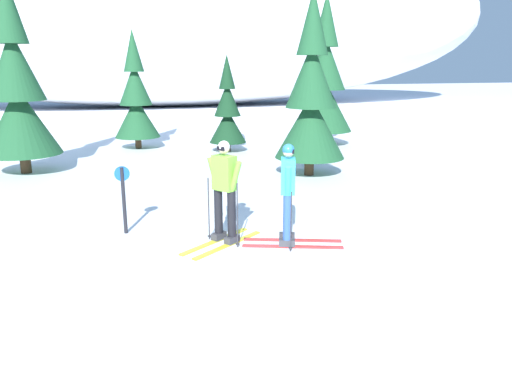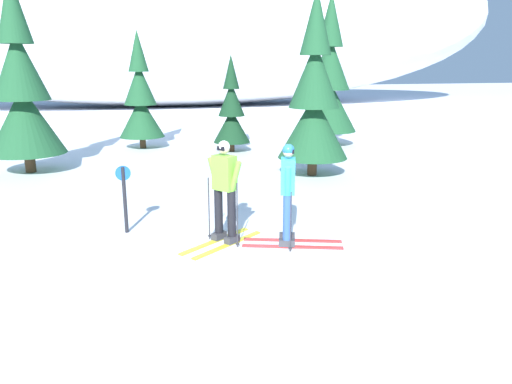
{
  "view_description": "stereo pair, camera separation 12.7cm",
  "coord_description": "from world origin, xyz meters",
  "px_view_note": "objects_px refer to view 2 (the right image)",
  "views": [
    {
      "loc": [
        -2.31,
        -7.13,
        3.15
      ],
      "look_at": [
        -0.08,
        0.97,
        0.95
      ],
      "focal_mm": 34.86,
      "sensor_mm": 36.0,
      "label": 1
    },
    {
      "loc": [
        -2.19,
        -7.16,
        3.15
      ],
      "look_at": [
        -0.08,
        0.97,
        0.95
      ],
      "focal_mm": 34.86,
      "sensor_mm": 36.0,
      "label": 2
    }
  ],
  "objects_px": {
    "skier_lime_jacket": "(224,190)",
    "pine_tree_center_left": "(140,100)",
    "trail_marker_post": "(124,195)",
    "pine_tree_center_right": "(314,100)",
    "skier_cyan_jacket": "(288,193)",
    "pine_tree_far_left": "(22,92)",
    "pine_tree_far_right": "(329,83)",
    "pine_tree_center": "(232,112)"
  },
  "relations": [
    {
      "from": "skier_lime_jacket",
      "to": "pine_tree_center_left",
      "type": "distance_m",
      "value": 10.84
    },
    {
      "from": "pine_tree_center",
      "to": "pine_tree_center_right",
      "type": "xyz_separation_m",
      "value": [
        1.42,
        -4.4,
        0.7
      ]
    },
    {
      "from": "pine_tree_center_right",
      "to": "trail_marker_post",
      "type": "xyz_separation_m",
      "value": [
        -5.2,
        -3.79,
        -1.39
      ]
    },
    {
      "from": "skier_cyan_jacket",
      "to": "pine_tree_center_left",
      "type": "xyz_separation_m",
      "value": [
        -2.1,
        11.14,
        0.85
      ]
    },
    {
      "from": "skier_lime_jacket",
      "to": "pine_tree_center_left",
      "type": "bearing_deg",
      "value": 95.56
    },
    {
      "from": "pine_tree_center",
      "to": "trail_marker_post",
      "type": "xyz_separation_m",
      "value": [
        -3.77,
        -8.18,
        -0.69
      ]
    },
    {
      "from": "skier_lime_jacket",
      "to": "skier_cyan_jacket",
      "type": "bearing_deg",
      "value": -20.06
    },
    {
      "from": "pine_tree_center_left",
      "to": "trail_marker_post",
      "type": "height_order",
      "value": "pine_tree_center_left"
    },
    {
      "from": "pine_tree_far_right",
      "to": "trail_marker_post",
      "type": "distance_m",
      "value": 11.63
    },
    {
      "from": "trail_marker_post",
      "to": "skier_lime_jacket",
      "type": "bearing_deg",
      "value": -30.23
    },
    {
      "from": "skier_lime_jacket",
      "to": "pine_tree_far_right",
      "type": "xyz_separation_m",
      "value": [
        5.93,
        9.61,
        1.4
      ]
    },
    {
      "from": "skier_lime_jacket",
      "to": "pine_tree_center_left",
      "type": "relative_size",
      "value": 0.43
    },
    {
      "from": "pine_tree_center_left",
      "to": "trail_marker_post",
      "type": "relative_size",
      "value": 3.32
    },
    {
      "from": "trail_marker_post",
      "to": "pine_tree_center_right",
      "type": "bearing_deg",
      "value": 36.07
    },
    {
      "from": "pine_tree_far_left",
      "to": "pine_tree_center",
      "type": "height_order",
      "value": "pine_tree_far_left"
    },
    {
      "from": "skier_lime_jacket",
      "to": "pine_tree_center_right",
      "type": "xyz_separation_m",
      "value": [
        3.48,
        4.78,
        1.17
      ]
    },
    {
      "from": "pine_tree_far_right",
      "to": "pine_tree_center",
      "type": "bearing_deg",
      "value": -173.62
    },
    {
      "from": "pine_tree_center_left",
      "to": "trail_marker_post",
      "type": "bearing_deg",
      "value": -93.91
    },
    {
      "from": "skier_cyan_jacket",
      "to": "pine_tree_center_left",
      "type": "bearing_deg",
      "value": 100.68
    },
    {
      "from": "pine_tree_center_left",
      "to": "pine_tree_far_right",
      "type": "height_order",
      "value": "pine_tree_far_right"
    },
    {
      "from": "pine_tree_center",
      "to": "pine_tree_far_right",
      "type": "relative_size",
      "value": 0.61
    },
    {
      "from": "skier_lime_jacket",
      "to": "pine_tree_center_right",
      "type": "height_order",
      "value": "pine_tree_center_right"
    },
    {
      "from": "pine_tree_center_left",
      "to": "pine_tree_center",
      "type": "distance_m",
      "value": 3.5
    },
    {
      "from": "skier_lime_jacket",
      "to": "pine_tree_far_right",
      "type": "relative_size",
      "value": 0.33
    },
    {
      "from": "pine_tree_center_right",
      "to": "pine_tree_far_left",
      "type": "bearing_deg",
      "value": 162.67
    },
    {
      "from": "skier_cyan_jacket",
      "to": "pine_tree_center",
      "type": "distance_m",
      "value": 9.63
    },
    {
      "from": "skier_cyan_jacket",
      "to": "pine_tree_far_left",
      "type": "relative_size",
      "value": 0.33
    },
    {
      "from": "pine_tree_far_left",
      "to": "pine_tree_far_right",
      "type": "relative_size",
      "value": 0.98
    },
    {
      "from": "pine_tree_far_left",
      "to": "pine_tree_center_right",
      "type": "bearing_deg",
      "value": -17.33
    },
    {
      "from": "skier_cyan_jacket",
      "to": "trail_marker_post",
      "type": "xyz_separation_m",
      "value": [
        -2.77,
        1.38,
        -0.21
      ]
    },
    {
      "from": "pine_tree_center_right",
      "to": "pine_tree_center_left",
      "type": "bearing_deg",
      "value": 127.18
    },
    {
      "from": "pine_tree_far_left",
      "to": "pine_tree_center",
      "type": "xyz_separation_m",
      "value": [
        6.48,
        1.93,
        -0.9
      ]
    },
    {
      "from": "pine_tree_center_left",
      "to": "trail_marker_post",
      "type": "xyz_separation_m",
      "value": [
        -0.67,
        -9.76,
        -1.06
      ]
    },
    {
      "from": "pine_tree_far_left",
      "to": "pine_tree_center_left",
      "type": "bearing_deg",
      "value": 46.09
    },
    {
      "from": "skier_cyan_jacket",
      "to": "pine_tree_far_right",
      "type": "xyz_separation_m",
      "value": [
        4.88,
        10.0,
        1.42
      ]
    },
    {
      "from": "skier_cyan_jacket",
      "to": "pine_tree_center_left",
      "type": "relative_size",
      "value": 0.42
    },
    {
      "from": "pine_tree_far_left",
      "to": "trail_marker_post",
      "type": "bearing_deg",
      "value": -66.6
    },
    {
      "from": "pine_tree_center",
      "to": "pine_tree_center_left",
      "type": "bearing_deg",
      "value": 153.1
    },
    {
      "from": "skier_cyan_jacket",
      "to": "skier_lime_jacket",
      "type": "distance_m",
      "value": 1.12
    },
    {
      "from": "skier_lime_jacket",
      "to": "pine_tree_far_left",
      "type": "bearing_deg",
      "value": 121.36
    },
    {
      "from": "pine_tree_far_right",
      "to": "trail_marker_post",
      "type": "bearing_deg",
      "value": -131.59
    },
    {
      "from": "pine_tree_center",
      "to": "trail_marker_post",
      "type": "relative_size",
      "value": 2.64
    }
  ]
}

